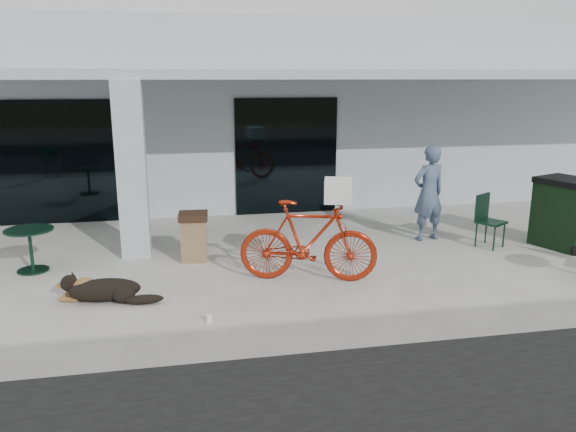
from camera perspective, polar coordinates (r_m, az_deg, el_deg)
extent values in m
plane|color=beige|center=(8.50, -5.82, -8.00)|extent=(80.00, 80.00, 0.00)
cube|color=#A2AEB7|center=(16.40, -8.84, 10.61)|extent=(22.00, 7.00, 4.50)
cube|color=black|center=(13.21, -22.07, 5.05)|extent=(2.80, 0.06, 2.70)
cube|color=black|center=(13.20, -0.17, 6.06)|extent=(2.40, 0.06, 2.70)
cube|color=#A2AEB7|center=(10.32, -15.59, 4.49)|extent=(0.50, 0.50, 3.12)
cube|color=#A2AEB7|center=(11.48, -7.96, 14.05)|extent=(22.00, 2.80, 0.18)
imported|color=#9C220C|center=(8.85, 2.07, -2.55)|extent=(2.26, 1.19, 1.31)
cube|color=white|center=(8.64, 5.11, 2.61)|extent=(0.55, 0.65, 0.33)
cylinder|color=white|center=(7.64, -8.01, -10.27)|extent=(0.08, 0.08, 0.10)
imported|color=#41546E|center=(11.35, 14.09, 2.26)|extent=(0.77, 0.59, 1.89)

